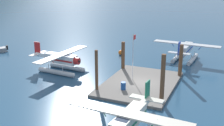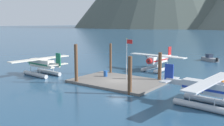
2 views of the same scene
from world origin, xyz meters
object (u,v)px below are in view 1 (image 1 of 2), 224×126
object	(u,v)px
seaplane_white_bow_centre	(61,61)
mooring_buoy	(121,53)
seaplane_silver_stbd_aft	(185,51)
flagpole	(133,51)
fuel_drum	(123,86)
seaplane_cream_port_aft	(129,124)

from	to	relation	value
seaplane_white_bow_centre	mooring_buoy	bearing A→B (deg)	-20.50
seaplane_silver_stbd_aft	flagpole	bearing A→B (deg)	159.80
fuel_drum	seaplane_white_bow_centre	bearing A→B (deg)	72.61
seaplane_silver_stbd_aft	seaplane_cream_port_aft	bearing A→B (deg)	179.49
fuel_drum	mooring_buoy	world-z (taller)	fuel_drum
seaplane_cream_port_aft	seaplane_white_bow_centre	size ratio (longest dim) A/B	1.00
flagpole	fuel_drum	bearing A→B (deg)	-177.58
fuel_drum	seaplane_silver_stbd_aft	distance (m)	16.59
flagpole	mooring_buoy	world-z (taller)	flagpole
flagpole	seaplane_silver_stbd_aft	bearing A→B (deg)	-20.20
mooring_buoy	seaplane_cream_port_aft	bearing A→B (deg)	-157.00
mooring_buoy	seaplane_white_bow_centre	bearing A→B (deg)	159.50
seaplane_cream_port_aft	seaplane_white_bow_centre	world-z (taller)	same
fuel_drum	mooring_buoy	distance (m)	16.12
seaplane_silver_stbd_aft	mooring_buoy	bearing A→B (deg)	96.05
flagpole	seaplane_white_bow_centre	bearing A→B (deg)	92.41
mooring_buoy	flagpole	bearing A→B (deg)	-151.41
mooring_buoy	seaplane_white_bow_centre	size ratio (longest dim) A/B	0.08
flagpole	seaplane_silver_stbd_aft	size ratio (longest dim) A/B	0.55
seaplane_silver_stbd_aft	seaplane_white_bow_centre	bearing A→B (deg)	130.42
flagpole	seaplane_silver_stbd_aft	distance (m)	13.26
seaplane_white_bow_centre	seaplane_silver_stbd_aft	world-z (taller)	same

